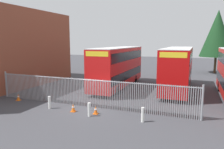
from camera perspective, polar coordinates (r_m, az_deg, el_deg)
ground_plane at (r=24.18m, az=3.48°, el=-3.35°), size 100.00×100.00×0.00m
palisade_fence at (r=16.92m, az=-6.72°, el=-4.55°), size 16.80×0.14×2.35m
double_decker_bus_behind_fence_left at (r=23.26m, az=17.05°, el=1.85°), size 2.54×10.81×4.42m
double_decker_bus_behind_fence_right at (r=23.68m, az=1.61°, el=2.35°), size 2.54×10.81×4.42m
bollard_near_left at (r=17.12m, az=-16.22°, el=-7.13°), size 0.20×0.20×0.95m
bollard_center_front at (r=14.88m, az=-6.06°, el=-9.22°), size 0.20×0.20×0.95m
bollard_near_right at (r=13.96m, az=8.13°, el=-10.50°), size 0.20×0.20×0.95m
traffic_cone_by_gate at (r=16.04m, az=-10.23°, el=-8.68°), size 0.34×0.34×0.59m
traffic_cone_mid_forecourt at (r=15.36m, az=-4.34°, el=-9.36°), size 0.34×0.34×0.59m
traffic_cone_near_kerb at (r=20.39m, az=-23.55°, el=-5.52°), size 0.34×0.34×0.59m
tree_tall_back at (r=38.22m, az=26.11°, el=9.71°), size 5.10×5.10×9.95m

